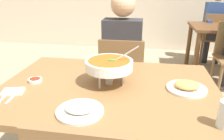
# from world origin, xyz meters

# --- Properties ---
(dining_table_main) EXTENTS (1.36, 0.97, 0.77)m
(dining_table_main) POSITION_xyz_m (0.00, 0.00, 0.66)
(dining_table_main) COLOR brown
(dining_table_main) RESTS_ON ground_plane
(chair_diner_main) EXTENTS (0.44, 0.44, 0.90)m
(chair_diner_main) POSITION_xyz_m (-0.00, 0.77, 0.51)
(chair_diner_main) COLOR brown
(chair_diner_main) RESTS_ON ground_plane
(diner_main) EXTENTS (0.40, 0.45, 1.31)m
(diner_main) POSITION_xyz_m (0.00, 0.80, 0.75)
(diner_main) COLOR #2D2D38
(diner_main) RESTS_ON ground_plane
(curry_bowl) EXTENTS (0.33, 0.30, 0.26)m
(curry_bowl) POSITION_xyz_m (-0.00, 0.03, 0.90)
(curry_bowl) COLOR silver
(curry_bowl) RESTS_ON dining_table_main
(rice_plate) EXTENTS (0.24, 0.24, 0.06)m
(rice_plate) POSITION_xyz_m (-0.09, -0.32, 0.79)
(rice_plate) COLOR white
(rice_plate) RESTS_ON dining_table_main
(appetizer_plate) EXTENTS (0.24, 0.24, 0.06)m
(appetizer_plate) POSITION_xyz_m (0.48, 0.02, 0.79)
(appetizer_plate) COLOR white
(appetizer_plate) RESTS_ON dining_table_main
(sauce_dish) EXTENTS (0.09, 0.09, 0.02)m
(sauce_dish) POSITION_xyz_m (-0.49, -0.01, 0.78)
(sauce_dish) COLOR white
(sauce_dish) RESTS_ON dining_table_main
(napkin_folded) EXTENTS (0.14, 0.11, 0.02)m
(napkin_folded) POSITION_xyz_m (-0.54, -0.18, 0.77)
(napkin_folded) COLOR white
(napkin_folded) RESTS_ON dining_table_main
(fork_utensil) EXTENTS (0.04, 0.17, 0.01)m
(fork_utensil) POSITION_xyz_m (-0.56, -0.23, 0.77)
(fork_utensil) COLOR silver
(fork_utensil) RESTS_ON dining_table_main
(spoon_utensil) EXTENTS (0.03, 0.17, 0.01)m
(spoon_utensil) POSITION_xyz_m (-0.51, -0.23, 0.77)
(spoon_utensil) COLOR silver
(spoon_utensil) RESTS_ON dining_table_main
(dining_table_far) EXTENTS (1.00, 0.80, 0.77)m
(dining_table_far) POSITION_xyz_m (1.41, 2.35, 0.63)
(dining_table_far) COLOR brown
(dining_table_far) RESTS_ON ground_plane
(chair_bg_middle) EXTENTS (0.45, 0.45, 0.90)m
(chair_bg_middle) POSITION_xyz_m (1.40, 2.83, 0.51)
(chair_bg_middle) COLOR brown
(chair_bg_middle) RESTS_ON ground_plane
(patron_bg_middle) EXTENTS (0.40, 0.45, 1.31)m
(patron_bg_middle) POSITION_xyz_m (1.40, 2.90, 0.75)
(patron_bg_middle) COLOR #2D2D38
(patron_bg_middle) RESTS_ON ground_plane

